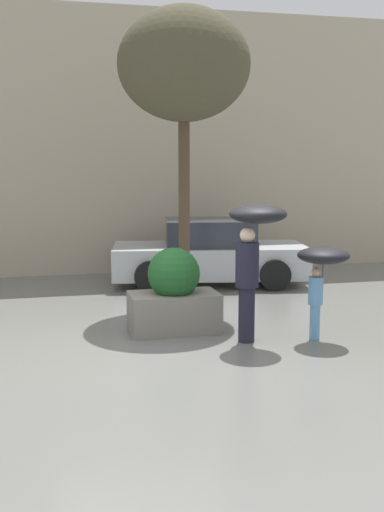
% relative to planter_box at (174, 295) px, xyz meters
% --- Properties ---
extents(ground_plane, '(40.00, 40.00, 0.00)m').
position_rel_planter_box_xyz_m(ground_plane, '(-0.59, -0.92, -0.57)').
color(ground_plane, slate).
extents(building_facade, '(18.00, 0.30, 6.00)m').
position_rel_planter_box_xyz_m(building_facade, '(-0.59, 5.58, 2.43)').
color(building_facade, '#B7A88E').
rests_on(building_facade, ground).
extents(planter_box, '(1.34, 0.79, 1.29)m').
position_rel_planter_box_xyz_m(planter_box, '(0.00, 0.00, 0.00)').
color(planter_box, gray).
rests_on(planter_box, ground).
extents(person_adult, '(0.81, 0.81, 1.96)m').
position_rel_planter_box_xyz_m(person_adult, '(0.98, -0.79, 0.87)').
color(person_adult, '#1E1E2D').
rests_on(person_adult, ground).
extents(person_child, '(0.75, 0.75, 1.35)m').
position_rel_planter_box_xyz_m(person_child, '(1.97, -0.91, 0.54)').
color(person_child, '#669ED1').
rests_on(person_child, ground).
extents(parked_car_near, '(4.26, 2.45, 1.36)m').
position_rel_planter_box_xyz_m(parked_car_near, '(1.55, 3.68, 0.06)').
color(parked_car_near, '#B7BCC1').
rests_on(parked_car_near, ground).
extents(street_tree, '(2.30, 2.30, 5.19)m').
position_rel_planter_box_xyz_m(street_tree, '(0.58, 1.80, 3.62)').
color(street_tree, brown).
rests_on(street_tree, ground).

